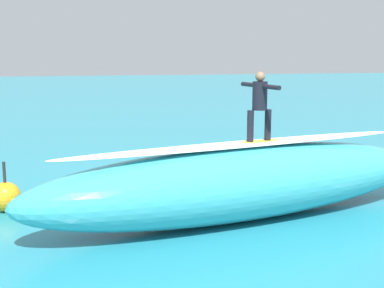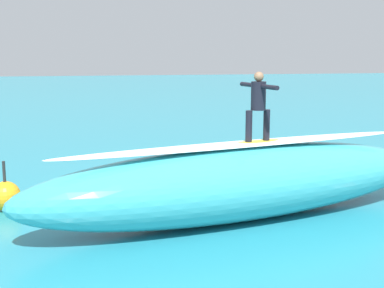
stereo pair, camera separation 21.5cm
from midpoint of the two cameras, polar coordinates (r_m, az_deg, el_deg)
name	(u,v)px [view 1 (the left image)]	position (r m, az deg, el deg)	size (l,w,h in m)	color
ground_plane	(201,187)	(14.51, 0.48, -4.58)	(120.00, 120.00, 0.00)	teal
wave_crest	(242,183)	(11.75, 4.78, -4.09)	(9.81, 2.04, 1.61)	teal
wave_foam_lip	(243,144)	(11.57, 4.84, -0.02)	(8.34, 0.72, 0.08)	white
surfboard_riding	(259,143)	(11.77, 6.56, 0.14)	(2.29, 0.56, 0.08)	yellow
surfer_riding	(260,101)	(11.65, 6.65, 4.55)	(0.58, 1.39, 1.49)	black
surfboard_paddling	(144,171)	(16.21, -5.53, -2.89)	(2.41, 0.55, 0.08)	yellow
surfer_paddling	(145,165)	(16.30, -5.42, -2.19)	(0.82, 1.67, 0.31)	black
buoy_marker	(6,197)	(13.08, -19.55, -5.27)	(0.68, 0.68, 1.15)	orange
foam_patch_near	(106,184)	(14.78, -9.52, -4.15)	(0.58, 0.56, 0.15)	white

